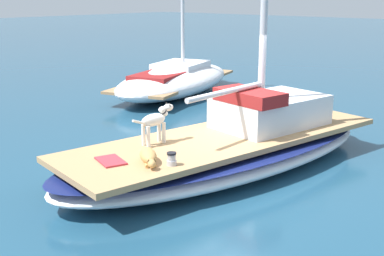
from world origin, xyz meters
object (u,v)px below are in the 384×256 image
object	(u,v)px
deck_winch	(172,159)
moored_boat_port_side	(175,79)
dog_tan	(149,156)
dog_white	(155,121)
deck_towel	(111,161)
sailboat_main	(226,152)

from	to	relation	value
deck_winch	moored_boat_port_side	xyz separation A→B (m)	(-6.14, 6.64, -0.26)
dog_tan	moored_boat_port_side	distance (m)	8.93
dog_tan	moored_boat_port_side	bearing A→B (deg)	130.38
dog_white	dog_tan	bearing A→B (deg)	-51.13
deck_winch	deck_towel	xyz separation A→B (m)	(-0.85, -0.52, -0.08)
moored_boat_port_side	deck_winch	bearing A→B (deg)	-47.26
dog_tan	sailboat_main	bearing A→B (deg)	90.67
dog_white	deck_winch	size ratio (longest dim) A/B	4.47
sailboat_main	dog_white	xyz separation A→B (m)	(-0.64, -1.25, 0.75)
deck_towel	moored_boat_port_side	xyz separation A→B (m)	(-5.29, 7.16, -0.18)
sailboat_main	deck_towel	xyz separation A→B (m)	(-0.47, -2.44, 0.34)
deck_winch	deck_towel	world-z (taller)	deck_winch
sailboat_main	dog_white	bearing A→B (deg)	-117.00
dog_white	deck_winch	bearing A→B (deg)	-33.19
deck_winch	moored_boat_port_side	bearing A→B (deg)	132.74
deck_winch	deck_towel	distance (m)	1.00
deck_towel	deck_winch	bearing A→B (deg)	31.28
sailboat_main	dog_tan	size ratio (longest dim) A/B	9.23
sailboat_main	moored_boat_port_side	xyz separation A→B (m)	(-5.76, 4.72, 0.16)
dog_white	deck_winch	world-z (taller)	dog_white
dog_tan	dog_white	xyz separation A→B (m)	(-0.66, 0.82, 0.32)
deck_towel	moored_boat_port_side	bearing A→B (deg)	126.43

